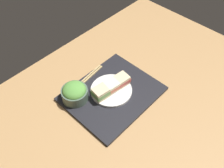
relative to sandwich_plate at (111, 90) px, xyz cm
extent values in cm
cube|color=tan|center=(-5.26, 7.86, -3.58)|extent=(140.00, 100.00, 3.00)
cube|color=black|center=(0.35, 0.95, -1.35)|extent=(40.91, 33.64, 1.47)
cylinder|color=silver|center=(0.00, 0.00, 0.00)|extent=(19.03, 19.03, 1.23)
cube|color=beige|center=(-5.98, 0.75, 1.22)|extent=(7.10, 6.41, 1.22)
cube|color=#B74C42|center=(-5.98, 0.75, 2.80)|extent=(7.62, 6.72, 1.93)
cube|color=beige|center=(-5.98, 0.75, 4.38)|extent=(7.10, 6.41, 1.22)
cube|color=#EFE5C1|center=(0.00, 0.00, 1.23)|extent=(7.10, 6.41, 1.23)
cube|color=#CC6B4C|center=(0.00, 0.00, 2.84)|extent=(7.59, 6.61, 2.01)
cube|color=#EFE5C1|center=(0.00, 0.00, 4.46)|extent=(7.10, 6.41, 1.23)
cube|color=beige|center=(5.98, -0.75, 1.29)|extent=(7.10, 6.41, 1.36)
cube|color=#669347|center=(5.98, -0.75, 3.06)|extent=(7.39, 6.56, 2.17)
cube|color=beige|center=(5.98, -0.75, 4.82)|extent=(7.10, 6.41, 1.36)
cylinder|color=#4C6051|center=(13.90, -8.96, 2.08)|extent=(11.80, 11.80, 5.39)
ellipsoid|color=#5B9E42|center=(13.90, -8.96, 4.78)|extent=(10.43, 10.43, 5.73)
cube|color=tan|center=(1.48, -14.34, -0.26)|extent=(19.03, 2.74, 0.70)
cube|color=tan|center=(1.36, -13.26, -0.26)|extent=(19.03, 2.74, 0.70)
camera|label=1|loc=(52.10, 49.98, 88.72)|focal=40.04mm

